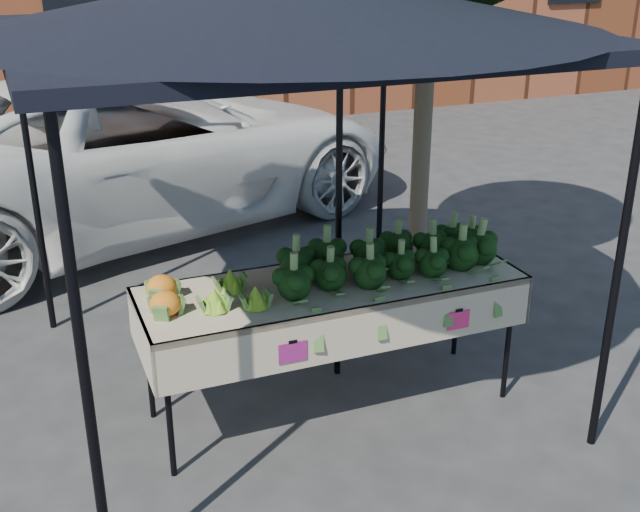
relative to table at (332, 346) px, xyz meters
The scene contains 7 objects.
ground 0.50m from the table, 41.72° to the right, with size 90.00×90.00×0.00m, color #2D2D2F.
table is the anchor object (origin of this frame).
canopy 1.04m from the table, 106.87° to the left, with size 3.16×3.16×2.74m, color black, non-canonical shape.
broccoli_heap 0.70m from the table, ahead, with size 1.60×0.57×0.26m, color black.
romanesco_cluster 0.86m from the table, behind, with size 0.43×0.47×0.20m, color #7DBE32.
cauliflower_pair 1.17m from the table, behind, with size 0.23×0.43×0.18m, color orange.
street_tree 2.30m from the table, 41.51° to the left, with size 2.09×2.09×4.12m, color #1E4C14, non-canonical shape.
Camera 1 is at (-1.94, -3.88, 2.87)m, focal length 43.73 mm.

